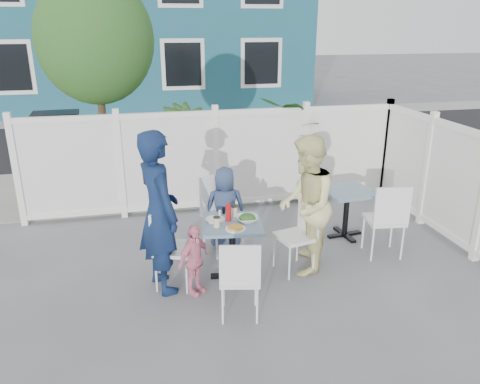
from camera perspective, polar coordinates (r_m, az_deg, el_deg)
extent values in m
plane|color=slate|center=(5.45, 0.42, -11.40)|extent=(80.00, 80.00, 0.00)
cube|color=gray|center=(8.87, -5.01, 1.18)|extent=(24.00, 2.60, 0.01)
cube|color=black|center=(12.41, -7.30, 6.49)|extent=(24.00, 5.00, 0.01)
cube|color=gray|center=(15.44, -8.42, 9.05)|extent=(24.00, 1.60, 0.01)
cube|color=#1B5A62|center=(18.55, -11.40, 19.97)|extent=(11.00, 6.00, 6.00)
cube|color=black|center=(15.74, -20.13, 14.17)|extent=(1.20, 0.04, 1.40)
cube|color=black|center=(15.74, -5.08, 15.25)|extent=(1.20, 0.04, 1.40)
cube|color=white|center=(7.32, -2.96, 3.88)|extent=(5.80, 0.04, 1.40)
cube|color=white|center=(7.15, -3.07, 9.59)|extent=(5.86, 0.08, 0.08)
cube|color=white|center=(7.56, -2.86, -1.67)|extent=(5.86, 0.08, 0.12)
cube|color=white|center=(6.84, 24.55, 0.92)|extent=(0.04, 3.60, 1.40)
cube|color=white|center=(6.66, 25.45, 6.96)|extent=(0.08, 3.66, 0.08)
cube|color=white|center=(7.10, 23.69, -4.89)|extent=(0.08, 3.66, 0.12)
cylinder|color=#382316|center=(8.03, -16.27, 7.34)|extent=(0.12, 0.12, 2.40)
ellipsoid|color=#29501E|center=(7.87, -17.28, 17.33)|extent=(1.80, 1.62, 1.98)
cube|color=gold|center=(8.92, -21.05, 4.46)|extent=(0.75, 0.56, 1.33)
imported|color=#29501E|center=(7.94, -6.58, 4.87)|extent=(1.18, 1.18, 1.59)
imported|color=#29501E|center=(8.20, 6.07, 5.79)|extent=(1.93, 2.00, 1.71)
cube|color=#3E617F|center=(5.32, -0.95, -3.93)|extent=(0.74, 0.74, 0.04)
cylinder|color=black|center=(5.47, -0.93, -7.21)|extent=(0.08, 0.08, 0.64)
cube|color=black|center=(5.62, -0.91, -10.13)|extent=(0.53, 0.14, 0.04)
cube|color=black|center=(5.62, -0.91, -10.13)|extent=(0.14, 0.53, 0.04)
cube|color=#3E617F|center=(6.56, 13.01, 0.07)|extent=(0.72, 0.72, 0.04)
cylinder|color=black|center=(6.67, 12.79, -2.62)|extent=(0.07, 0.07, 0.63)
cube|color=black|center=(6.80, 12.59, -5.08)|extent=(0.51, 0.13, 0.04)
cube|color=black|center=(6.80, 12.59, -5.08)|extent=(0.13, 0.51, 0.04)
cube|color=white|center=(5.32, -8.00, -6.86)|extent=(0.52, 0.53, 0.04)
cube|color=white|center=(5.26, -10.15, -4.26)|extent=(0.17, 0.41, 0.45)
cylinder|color=white|center=(5.54, -5.69, -8.24)|extent=(0.02, 0.02, 0.45)
cylinder|color=white|center=(5.23, -6.53, -10.08)|extent=(0.02, 0.02, 0.45)
cylinder|color=white|center=(5.62, -9.13, -7.98)|extent=(0.02, 0.02, 0.45)
cylinder|color=white|center=(5.32, -10.18, -9.77)|extent=(0.02, 0.02, 0.45)
cube|color=white|center=(5.61, 6.64, -5.45)|extent=(0.48, 0.49, 0.04)
cube|color=white|center=(5.61, 8.36, -2.80)|extent=(0.13, 0.41, 0.44)
cylinder|color=white|center=(5.49, 6.06, -8.58)|extent=(0.02, 0.02, 0.44)
cylinder|color=white|center=(5.76, 4.19, -7.10)|extent=(0.02, 0.02, 0.44)
cylinder|color=white|center=(5.66, 8.97, -7.82)|extent=(0.02, 0.02, 0.44)
cylinder|color=white|center=(5.92, 7.02, -6.43)|extent=(0.02, 0.02, 0.44)
cube|color=white|center=(6.05, -2.08, -2.98)|extent=(0.56, 0.55, 0.04)
cube|color=white|center=(6.12, -3.02, -0.03)|extent=(0.44, 0.17, 0.48)
cylinder|color=white|center=(6.09, 0.37, -5.29)|extent=(0.03, 0.03, 0.48)
cylinder|color=white|center=(5.92, -2.85, -6.09)|extent=(0.03, 0.03, 0.48)
cylinder|color=white|center=(6.38, -1.31, -4.09)|extent=(0.03, 0.03, 0.48)
cylinder|color=white|center=(6.21, -4.43, -4.81)|extent=(0.03, 0.03, 0.48)
cube|color=white|center=(4.76, -0.03, -10.44)|extent=(0.46, 0.45, 0.04)
cube|color=white|center=(4.49, 0.00, -8.98)|extent=(0.39, 0.11, 0.43)
cylinder|color=white|center=(5.01, -2.04, -11.62)|extent=(0.02, 0.02, 0.43)
cylinder|color=white|center=(5.01, 1.93, -11.59)|extent=(0.02, 0.02, 0.43)
cylinder|color=white|center=(4.74, -2.13, -13.65)|extent=(0.02, 0.02, 0.43)
cylinder|color=white|center=(4.74, 2.11, -13.62)|extent=(0.02, 0.02, 0.43)
cube|color=white|center=(6.22, 17.17, -3.26)|extent=(0.50, 0.48, 0.04)
cube|color=white|center=(5.96, 18.11, -1.65)|extent=(0.45, 0.09, 0.48)
cylinder|color=white|center=(6.41, 14.79, -4.68)|extent=(0.03, 0.03, 0.48)
cylinder|color=white|center=(6.54, 17.97, -4.50)|extent=(0.03, 0.03, 0.48)
cylinder|color=white|center=(6.10, 15.86, -6.07)|extent=(0.03, 0.03, 0.48)
cylinder|color=white|center=(6.24, 19.18, -5.84)|extent=(0.03, 0.03, 0.48)
imported|color=#102044|center=(5.11, -9.85, -2.49)|extent=(0.63, 0.77, 1.82)
imported|color=#EADF52|center=(5.51, 8.01, -1.62)|extent=(0.88, 0.98, 1.66)
imported|color=navy|center=(6.14, -1.83, -1.95)|extent=(0.57, 0.40, 1.10)
imported|color=pink|center=(5.15, -5.62, -8.28)|extent=(0.49, 0.47, 0.82)
cylinder|color=white|center=(5.14, -0.55, -4.49)|extent=(0.23, 0.23, 0.01)
cylinder|color=white|center=(5.38, -3.06, -3.35)|extent=(0.23, 0.23, 0.02)
imported|color=white|center=(5.33, 0.89, -3.30)|extent=(0.25, 0.25, 0.06)
cylinder|color=beige|center=(5.19, -2.86, -3.70)|extent=(0.07, 0.07, 0.11)
cylinder|color=beige|center=(5.47, -0.71, -2.36)|extent=(0.08, 0.08, 0.11)
cylinder|color=#B41114|center=(5.32, -1.42, -2.58)|extent=(0.06, 0.06, 0.19)
cylinder|color=white|center=(5.48, -2.46, -2.60)|extent=(0.03, 0.03, 0.07)
cylinder|color=black|center=(5.55, -2.01, -2.27)|extent=(0.03, 0.03, 0.08)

